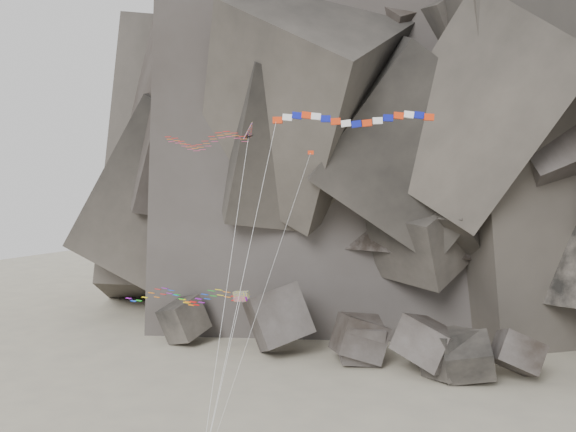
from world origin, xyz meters
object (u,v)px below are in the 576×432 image
at_px(delta_kite, 202,140).
at_px(banner_kite, 351,120).
at_px(parafoil_kite, 177,295).
at_px(pennant_kite, 284,231).

xyz_separation_m(delta_kite, banner_kite, (13.20, 2.32, 1.45)).
bearing_deg(parafoil_kite, delta_kite, -13.68).
relative_size(delta_kite, pennant_kite, 1.10).
relative_size(banner_kite, pennant_kite, 1.12).
bearing_deg(parafoil_kite, banner_kite, 6.46).
distance_m(parafoil_kite, pennant_kite, 13.55).
height_order(parafoil_kite, pennant_kite, pennant_kite).
xyz_separation_m(delta_kite, pennant_kite, (8.14, 0.04, -7.78)).
bearing_deg(banner_kite, pennant_kite, -178.03).
distance_m(delta_kite, banner_kite, 13.48).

